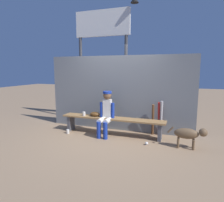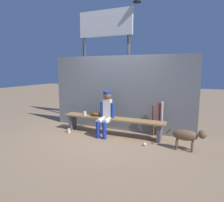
{
  "view_description": "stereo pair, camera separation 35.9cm",
  "coord_description": "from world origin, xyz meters",
  "px_view_note": "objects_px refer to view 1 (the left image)",
  "views": [
    {
      "loc": [
        1.77,
        -4.91,
        1.75
      ],
      "look_at": [
        0.0,
        0.0,
        0.92
      ],
      "focal_mm": 32.23,
      "sensor_mm": 36.0,
      "label": 1
    },
    {
      "loc": [
        2.1,
        -4.78,
        1.75
      ],
      "look_at": [
        0.0,
        0.0,
        0.92
      ],
      "focal_mm": 32.23,
      "sensor_mm": 36.0,
      "label": 2
    }
  ],
  "objects_px": {
    "player_seated": "(106,112)",
    "baseball_glove": "(95,114)",
    "dog": "(189,134)",
    "baseball": "(147,143)",
    "dugout_bench": "(112,121)",
    "cup_on_ground": "(68,132)",
    "bat_aluminum_silver": "(161,118)",
    "bat_wood_dark": "(153,120)",
    "scoreboard": "(104,40)",
    "bat_aluminum_red": "(159,119)",
    "cup_on_bench": "(84,114)"
  },
  "relations": [
    {
      "from": "dugout_bench",
      "to": "bat_aluminum_red",
      "type": "relative_size",
      "value": 3.14
    },
    {
      "from": "baseball_glove",
      "to": "baseball",
      "type": "height_order",
      "value": "baseball_glove"
    },
    {
      "from": "baseball_glove",
      "to": "dog",
      "type": "relative_size",
      "value": 0.33
    },
    {
      "from": "cup_on_ground",
      "to": "scoreboard",
      "type": "xyz_separation_m",
      "value": [
        0.47,
        1.53,
        2.61
      ]
    },
    {
      "from": "player_seated",
      "to": "cup_on_bench",
      "type": "height_order",
      "value": "player_seated"
    },
    {
      "from": "bat_aluminum_red",
      "to": "cup_on_ground",
      "type": "xyz_separation_m",
      "value": [
        -2.36,
        -0.72,
        -0.4
      ]
    },
    {
      "from": "baseball",
      "to": "cup_on_bench",
      "type": "distance_m",
      "value": 1.93
    },
    {
      "from": "baseball",
      "to": "cup_on_ground",
      "type": "bearing_deg",
      "value": 177.09
    },
    {
      "from": "bat_wood_dark",
      "to": "bat_aluminum_red",
      "type": "xyz_separation_m",
      "value": [
        0.15,
        0.05,
        0.03
      ]
    },
    {
      "from": "cup_on_bench",
      "to": "dog",
      "type": "xyz_separation_m",
      "value": [
        2.74,
        -0.28,
        -0.19
      ]
    },
    {
      "from": "dugout_bench",
      "to": "bat_aluminum_silver",
      "type": "bearing_deg",
      "value": 16.69
    },
    {
      "from": "player_seated",
      "to": "dugout_bench",
      "type": "bearing_deg",
      "value": 40.56
    },
    {
      "from": "cup_on_ground",
      "to": "cup_on_bench",
      "type": "height_order",
      "value": "cup_on_bench"
    },
    {
      "from": "dugout_bench",
      "to": "player_seated",
      "type": "distance_m",
      "value": 0.32
    },
    {
      "from": "bat_aluminum_silver",
      "to": "dog",
      "type": "relative_size",
      "value": 1.11
    },
    {
      "from": "baseball_glove",
      "to": "dog",
      "type": "bearing_deg",
      "value": -7.58
    },
    {
      "from": "player_seated",
      "to": "baseball_glove",
      "type": "relative_size",
      "value": 4.21
    },
    {
      "from": "bat_wood_dark",
      "to": "cup_on_bench",
      "type": "bearing_deg",
      "value": -167.97
    },
    {
      "from": "baseball",
      "to": "scoreboard",
      "type": "distance_m",
      "value": 3.55
    },
    {
      "from": "player_seated",
      "to": "cup_on_ground",
      "type": "relative_size",
      "value": 10.72
    },
    {
      "from": "player_seated",
      "to": "dog",
      "type": "height_order",
      "value": "player_seated"
    },
    {
      "from": "dugout_bench",
      "to": "baseball",
      "type": "distance_m",
      "value": 1.15
    },
    {
      "from": "dugout_bench",
      "to": "baseball",
      "type": "relative_size",
      "value": 38.16
    },
    {
      "from": "baseball",
      "to": "bat_aluminum_red",
      "type": "bearing_deg",
      "value": 78.51
    },
    {
      "from": "dog",
      "to": "dugout_bench",
      "type": "bearing_deg",
      "value": 170.48
    },
    {
      "from": "cup_on_ground",
      "to": "bat_aluminum_silver",
      "type": "bearing_deg",
      "value": 15.91
    },
    {
      "from": "cup_on_ground",
      "to": "dog",
      "type": "distance_m",
      "value": 3.11
    },
    {
      "from": "bat_aluminum_silver",
      "to": "scoreboard",
      "type": "relative_size",
      "value": 0.24
    },
    {
      "from": "player_seated",
      "to": "scoreboard",
      "type": "relative_size",
      "value": 0.31
    },
    {
      "from": "dugout_bench",
      "to": "player_seated",
      "type": "height_order",
      "value": "player_seated"
    },
    {
      "from": "bat_aluminum_silver",
      "to": "scoreboard",
      "type": "distance_m",
      "value": 3.06
    },
    {
      "from": "cup_on_bench",
      "to": "scoreboard",
      "type": "bearing_deg",
      "value": 85.21
    },
    {
      "from": "player_seated",
      "to": "bat_aluminum_silver",
      "type": "xyz_separation_m",
      "value": [
        1.37,
        0.49,
        -0.18
      ]
    },
    {
      "from": "dugout_bench",
      "to": "cup_on_ground",
      "type": "distance_m",
      "value": 1.26
    },
    {
      "from": "baseball",
      "to": "dog",
      "type": "bearing_deg",
      "value": 6.61
    },
    {
      "from": "player_seated",
      "to": "scoreboard",
      "type": "distance_m",
      "value": 2.49
    },
    {
      "from": "baseball",
      "to": "scoreboard",
      "type": "bearing_deg",
      "value": 136.34
    },
    {
      "from": "player_seated",
      "to": "scoreboard",
      "type": "xyz_separation_m",
      "value": [
        -0.57,
        1.33,
        2.02
      ]
    },
    {
      "from": "baseball",
      "to": "cup_on_bench",
      "type": "xyz_separation_m",
      "value": [
        -1.83,
        0.38,
        0.49
      ]
    },
    {
      "from": "bat_wood_dark",
      "to": "scoreboard",
      "type": "distance_m",
      "value": 2.97
    },
    {
      "from": "scoreboard",
      "to": "baseball",
      "type": "bearing_deg",
      "value": -43.66
    },
    {
      "from": "player_seated",
      "to": "baseball_glove",
      "type": "distance_m",
      "value": 0.4
    },
    {
      "from": "baseball_glove",
      "to": "bat_aluminum_red",
      "type": "bearing_deg",
      "value": 13.49
    },
    {
      "from": "bat_wood_dark",
      "to": "scoreboard",
      "type": "xyz_separation_m",
      "value": [
        -1.74,
        0.86,
        2.25
      ]
    },
    {
      "from": "bat_aluminum_silver",
      "to": "player_seated",
      "type": "bearing_deg",
      "value": -160.54
    },
    {
      "from": "bat_aluminum_red",
      "to": "cup_on_bench",
      "type": "height_order",
      "value": "bat_aluminum_red"
    },
    {
      "from": "baseball_glove",
      "to": "dog",
      "type": "xyz_separation_m",
      "value": [
        2.42,
        -0.32,
        -0.2
      ]
    },
    {
      "from": "bat_aluminum_red",
      "to": "bat_aluminum_silver",
      "type": "relative_size",
      "value": 0.96
    },
    {
      "from": "bat_aluminum_silver",
      "to": "cup_on_ground",
      "type": "bearing_deg",
      "value": -164.09
    },
    {
      "from": "baseball",
      "to": "dog",
      "type": "xyz_separation_m",
      "value": [
        0.91,
        0.11,
        0.3
      ]
    }
  ]
}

